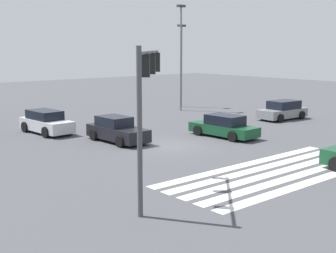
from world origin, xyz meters
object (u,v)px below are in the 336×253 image
at_px(street_light_pole_a, 181,49).
at_px(street_light_pole_b, 181,58).
at_px(car_2, 283,110).
at_px(car_3, 224,127).
at_px(car_4, 46,122).
at_px(car_1, 117,130).
at_px(traffic_signal_mast, 147,86).

xyz_separation_m(street_light_pole_a, street_light_pole_b, (1.86, 2.00, -0.83)).
bearing_deg(car_2, car_3, 15.50).
relative_size(car_2, street_light_pole_b, 0.56).
bearing_deg(street_light_pole_a, car_2, -73.56).
bearing_deg(street_light_pole_a, car_4, -169.87).
height_order(street_light_pole_a, street_light_pole_b, street_light_pole_a).
relative_size(car_3, street_light_pole_b, 0.61).
height_order(car_2, car_4, car_4).
distance_m(car_2, street_light_pole_b, 11.97).
height_order(car_3, car_4, car_4).
bearing_deg(car_1, car_4, -161.27).
bearing_deg(car_4, car_1, 16.63).
height_order(car_3, street_light_pole_a, street_light_pole_a).
bearing_deg(car_4, street_light_pole_b, 101.99).
relative_size(traffic_signal_mast, car_4, 1.27).
bearing_deg(car_1, traffic_signal_mast, -29.55).
distance_m(car_3, car_4, 11.93).
bearing_deg(street_light_pole_a, car_1, -147.18).
height_order(car_2, street_light_pole_a, street_light_pole_a).
bearing_deg(street_light_pole_b, street_light_pole_a, -133.01).
xyz_separation_m(car_1, street_light_pole_b, (14.38, 10.07, 3.99)).
height_order(car_1, street_light_pole_b, street_light_pole_b).
xyz_separation_m(car_4, street_light_pole_a, (14.55, 2.60, 4.79)).
relative_size(traffic_signal_mast, car_1, 1.28).
bearing_deg(street_light_pole_a, car_3, -119.39).
relative_size(traffic_signal_mast, street_light_pole_b, 0.74).
bearing_deg(car_3, car_2, -80.70).
relative_size(car_2, car_3, 0.92).
xyz_separation_m(car_1, street_light_pole_a, (12.52, 8.08, 4.82)).
xyz_separation_m(car_2, car_4, (-17.28, 6.66, 0.03)).
bearing_deg(traffic_signal_mast, street_light_pole_a, 0.19).
height_order(car_1, car_3, car_1).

